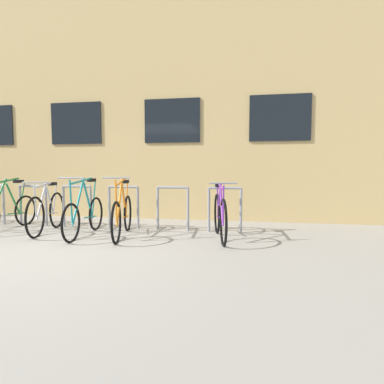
{
  "coord_description": "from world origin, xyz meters",
  "views": [
    {
      "loc": [
        2.95,
        -3.97,
        1.19
      ],
      "look_at": [
        1.95,
        1.6,
        0.77
      ],
      "focal_mm": 29.55,
      "sensor_mm": 36.0,
      "label": 1
    }
  ],
  "objects": [
    {
      "name": "storefront_building",
      "position": [
        0.0,
        5.85,
        2.97
      ],
      "size": [
        28.0,
        5.34,
        5.93
      ],
      "color": "tan",
      "rests_on": "ground"
    },
    {
      "name": "bike_rack",
      "position": [
        -0.48,
        1.9,
        0.53
      ],
      "size": [
        6.65,
        0.05,
        0.86
      ],
      "color": "gray",
      "rests_on": "ground"
    },
    {
      "name": "bicycle_orange",
      "position": [
        0.77,
        1.25,
        0.39
      ],
      "size": [
        0.52,
        1.75,
        1.08
      ],
      "color": "black",
      "rests_on": "ground"
    },
    {
      "name": "bicycle_purple",
      "position": [
        2.48,
        1.37,
        0.4
      ],
      "size": [
        0.5,
        1.71,
        1.0
      ],
      "color": "black",
      "rests_on": "ground"
    },
    {
      "name": "bicycle_teal",
      "position": [
        0.06,
        1.21,
        0.38
      ],
      "size": [
        0.44,
        1.72,
        1.08
      ],
      "color": "black",
      "rests_on": "ground"
    },
    {
      "name": "bicycle_silver",
      "position": [
        -0.78,
        1.35,
        0.39
      ],
      "size": [
        0.52,
        1.68,
        0.99
      ],
      "color": "black",
      "rests_on": "ground"
    },
    {
      "name": "bicycle_green",
      "position": [
        -1.7,
        1.44,
        0.37
      ],
      "size": [
        0.44,
        1.68,
        1.06
      ],
      "color": "black",
      "rests_on": "ground"
    },
    {
      "name": "ground_plane",
      "position": [
        0.0,
        0.0,
        0.0
      ],
      "size": [
        42.0,
        42.0,
        0.0
      ],
      "primitive_type": "plane",
      "color": "#9E998E"
    }
  ]
}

